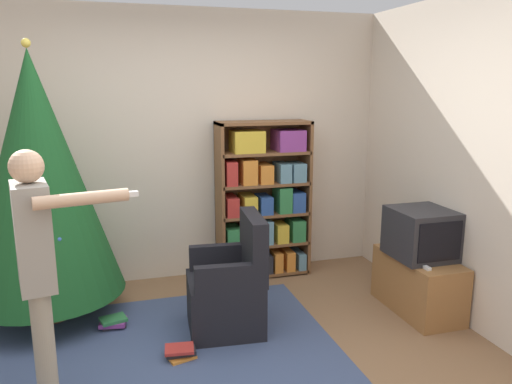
{
  "coord_description": "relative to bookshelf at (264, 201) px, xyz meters",
  "views": [
    {
      "loc": [
        -0.64,
        -2.9,
        1.9
      ],
      "look_at": [
        0.47,
        0.85,
        1.05
      ],
      "focal_mm": 35.0,
      "sensor_mm": 36.0,
      "label": 1
    }
  ],
  "objects": [
    {
      "name": "ground_plane",
      "position": [
        -0.8,
        -1.69,
        -0.77
      ],
      "size": [
        14.0,
        14.0,
        0.0
      ],
      "primitive_type": "plane",
      "color": "#846042"
    },
    {
      "name": "wall_back",
      "position": [
        -0.8,
        0.25,
        0.53
      ],
      "size": [
        8.0,
        0.1,
        2.6
      ],
      "color": "beige",
      "rests_on": "ground_plane"
    },
    {
      "name": "wall_right",
      "position": [
        1.28,
        -1.69,
        0.53
      ],
      "size": [
        0.1,
        8.0,
        2.6
      ],
      "color": "beige",
      "rests_on": "ground_plane"
    },
    {
      "name": "area_rug",
      "position": [
        -1.25,
        -1.39,
        -0.76
      ],
      "size": [
        2.71,
        2.14,
        0.01
      ],
      "color": "#3D4C70",
      "rests_on": "ground_plane"
    },
    {
      "name": "bookshelf",
      "position": [
        0.0,
        0.0,
        0.0
      ],
      "size": [
        0.91,
        0.33,
        1.55
      ],
      "color": "brown",
      "rests_on": "ground_plane"
    },
    {
      "name": "tv_stand",
      "position": [
        1.0,
        -1.18,
        -0.52
      ],
      "size": [
        0.41,
        0.82,
        0.48
      ],
      "color": "#996638",
      "rests_on": "ground_plane"
    },
    {
      "name": "television",
      "position": [
        1.0,
        -1.18,
        -0.08
      ],
      "size": [
        0.47,
        0.49,
        0.41
      ],
      "color": "#28282D",
      "rests_on": "tv_stand"
    },
    {
      "name": "game_remote",
      "position": [
        0.88,
        -1.43,
        -0.27
      ],
      "size": [
        0.04,
        0.12,
        0.02
      ],
      "color": "white",
      "rests_on": "tv_stand"
    },
    {
      "name": "christmas_tree",
      "position": [
        -1.99,
        -0.41,
        0.42
      ],
      "size": [
        1.23,
        1.23,
        2.23
      ],
      "color": "#4C3323",
      "rests_on": "ground_plane"
    },
    {
      "name": "armchair",
      "position": [
        -0.6,
        -1.04,
        -0.44
      ],
      "size": [
        0.62,
        0.61,
        0.92
      ],
      "rotation": [
        0.0,
        0.0,
        -1.66
      ],
      "color": "black",
      "rests_on": "ground_plane"
    },
    {
      "name": "standing_person",
      "position": [
        -1.86,
        -1.74,
        0.16
      ],
      "size": [
        0.69,
        0.46,
        1.56
      ],
      "rotation": [
        0.0,
        0.0,
        -1.38
      ],
      "color": "#9E937F",
      "rests_on": "ground_plane"
    },
    {
      "name": "book_pile_near_tree",
      "position": [
        -1.49,
        -0.76,
        -0.72
      ],
      "size": [
        0.23,
        0.2,
        0.08
      ],
      "color": "#232328",
      "rests_on": "ground_plane"
    },
    {
      "name": "book_pile_by_chair",
      "position": [
        -1.04,
        -1.36,
        -0.73
      ],
      "size": [
        0.23,
        0.2,
        0.08
      ],
      "color": "orange",
      "rests_on": "ground_plane"
    }
  ]
}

